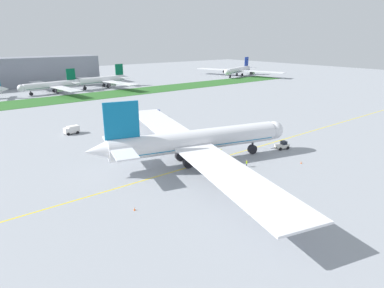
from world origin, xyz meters
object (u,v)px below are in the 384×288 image
at_px(service_truck_baggage_loader, 154,114).
at_px(airliner_foreground, 194,141).
at_px(parked_airliner_far_right, 103,80).
at_px(service_truck_fuel_bowser, 72,130).
at_px(parked_airliner_far_centre, 52,85).
at_px(traffic_cone_near_nose, 135,209).
at_px(parked_airliner_far_outer, 239,70).
at_px(traffic_cone_port_wing, 301,162).
at_px(ground_crew_wingwalker_port, 270,196).
at_px(ground_crew_marshaller_front, 221,151).
at_px(pushback_tug, 282,145).
at_px(ground_crew_wingwalker_starboard, 247,163).

bearing_deg(service_truck_baggage_loader, airliner_foreground, -111.13).
bearing_deg(parked_airliner_far_right, service_truck_fuel_bowser, -119.11).
distance_m(service_truck_fuel_bowser, parked_airliner_far_centre, 91.40).
bearing_deg(service_truck_baggage_loader, traffic_cone_near_nose, -124.87).
distance_m(parked_airliner_far_centre, parked_airliner_far_outer, 145.07).
distance_m(airliner_foreground, traffic_cone_port_wing, 27.02).
distance_m(ground_crew_wingwalker_port, ground_crew_marshaller_front, 27.07).
height_order(ground_crew_marshaller_front, service_truck_baggage_loader, service_truck_baggage_loader).
xyz_separation_m(pushback_tug, parked_airliner_far_right, (10.55, 143.61, 3.68)).
bearing_deg(traffic_cone_port_wing, parked_airliner_far_outer, 48.58).
distance_m(ground_crew_marshaller_front, ground_crew_wingwalker_starboard, 10.50).
distance_m(traffic_cone_port_wing, parked_airliner_far_outer, 196.03).
bearing_deg(parked_airliner_far_outer, ground_crew_wingwalker_port, -134.37).
distance_m(ground_crew_wingwalker_starboard, parked_airliner_far_right, 149.47).
distance_m(pushback_tug, ground_crew_marshaller_front, 17.99).
bearing_deg(service_truck_fuel_bowser, traffic_cone_port_wing, -60.08).
height_order(traffic_cone_port_wing, parked_airliner_far_outer, parked_airliner_far_outer).
bearing_deg(service_truck_baggage_loader, parked_airliner_far_centre, 98.86).
bearing_deg(parked_airliner_far_right, parked_airliner_far_centre, -174.49).
xyz_separation_m(ground_crew_wingwalker_port, ground_crew_wingwalker_starboard, (9.32, 14.47, 0.01)).
relative_size(airliner_foreground, parked_airliner_far_centre, 1.43).
xyz_separation_m(ground_crew_wingwalker_starboard, traffic_cone_near_nose, (-31.28, -1.90, -0.74)).
relative_size(pushback_tug, service_truck_baggage_loader, 1.16).
distance_m(traffic_cone_port_wing, service_truck_baggage_loader, 64.61).
bearing_deg(pushback_tug, service_truck_baggage_loader, 97.77).
xyz_separation_m(airliner_foreground, ground_crew_wingwalker_port, (-1.22, -24.59, -4.58)).
bearing_deg(ground_crew_marshaller_front, service_truck_baggage_loader, 79.28).
relative_size(ground_crew_wingwalker_port, parked_airliner_far_outer, 0.02).
bearing_deg(airliner_foreground, service_truck_fuel_bowser, 108.52).
relative_size(airliner_foreground, traffic_cone_near_nose, 140.69).
relative_size(ground_crew_marshaller_front, parked_airliner_far_right, 0.03).
relative_size(ground_crew_marshaller_front, parked_airliner_far_outer, 0.02).
xyz_separation_m(pushback_tug, ground_crew_wingwalker_port, (-27.11, -17.58, 0.02)).
bearing_deg(service_truck_fuel_bowser, ground_crew_wingwalker_port, -78.80).
height_order(ground_crew_wingwalker_starboard, service_truck_fuel_bowser, service_truck_fuel_bowser).
bearing_deg(pushback_tug, ground_crew_marshaller_front, 156.05).
distance_m(pushback_tug, service_truck_baggage_loader, 55.20).
height_order(ground_crew_marshaller_front, service_truck_fuel_bowser, service_truck_fuel_bowser).
height_order(pushback_tug, parked_airliner_far_right, parked_airliner_far_right).
distance_m(ground_crew_wingwalker_port, parked_airliner_far_centre, 158.31).
relative_size(traffic_cone_near_nose, service_truck_fuel_bowser, 0.12).
height_order(airliner_foreground, service_truck_fuel_bowser, airliner_foreground).
bearing_deg(parked_airliner_far_centre, service_truck_baggage_loader, -81.14).
bearing_deg(ground_crew_wingwalker_port, pushback_tug, 32.95).
relative_size(ground_crew_wingwalker_port, ground_crew_wingwalker_starboard, 0.99).
bearing_deg(parked_airliner_far_outer, service_truck_fuel_bowser, -152.56).
distance_m(ground_crew_wingwalker_port, traffic_cone_near_nose, 25.31).
xyz_separation_m(traffic_cone_port_wing, service_truck_baggage_loader, (-1.97, 64.57, 1.23)).
bearing_deg(service_truck_fuel_bowser, parked_airliner_far_centre, 77.41).
bearing_deg(traffic_cone_port_wing, parked_airliner_far_right, 84.03).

